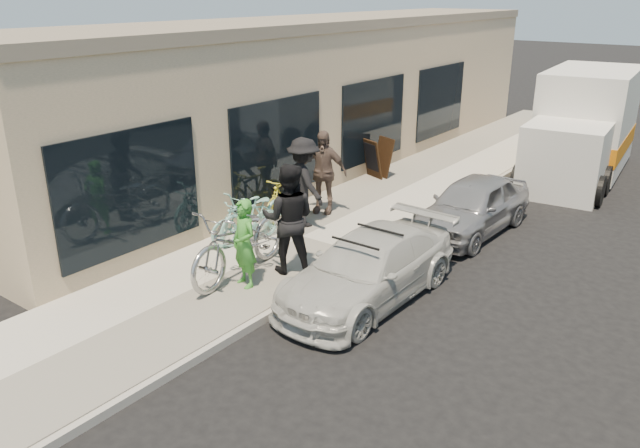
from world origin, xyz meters
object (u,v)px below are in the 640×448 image
Objects in this scene: sedan_silver at (472,206)px; cruiser_bike_c at (284,197)px; bystander_b at (323,172)px; tandem_bike at (240,241)px; sandwich_board at (377,158)px; bystander_a at (304,182)px; bike_rack at (282,199)px; man_standing at (289,219)px; cruiser_bike_a at (245,221)px; moving_truck at (583,129)px; sedan_white at (368,268)px; cruiser_bike_b at (255,213)px; woman_rider at (244,244)px.

sedan_silver is 4.08m from cruiser_bike_c.
bystander_b reaches higher than cruiser_bike_c.
sandwich_board is at bearing 95.69° from tandem_bike.
bystander_a reaches higher than bystander_b.
bike_rack is 0.42× the size of bystander_b.
sedan_silver is at bearing 31.45° from bike_rack.
cruiser_bike_c is (-1.85, 2.05, -0.50)m from man_standing.
sedan_silver is at bearing 59.20° from tandem_bike.
cruiser_bike_a is (0.40, -5.59, -0.07)m from sandwich_board.
cruiser_bike_a is (-1.01, 1.18, -0.20)m from tandem_bike.
sedan_silver is 1.39× the size of tandem_bike.
bystander_b is at bearing -121.60° from moving_truck.
sedan_silver reaches higher than cruiser_bike_a.
tandem_bike reaches higher than sedan_white.
cruiser_bike_b is at bearing -132.58° from sedan_silver.
sandwich_board is 0.41× the size of tandem_bike.
sedan_white is at bearing -63.43° from bystander_b.
bike_rack is at bearing 117.85° from cruiser_bike_a.
moving_truck is (0.50, 6.15, 0.67)m from sedan_silver.
sandwich_board is at bearing -140.07° from moving_truck.
tandem_bike is 1.32× the size of bystander_a.
sedan_white is at bearing -38.33° from sandwich_board.
bike_rack is at bearing -78.57° from man_standing.
man_standing reaches higher than cruiser_bike_a.
cruiser_bike_a reaches higher than bike_rack.
cruiser_bike_b reaches higher than cruiser_bike_a.
bystander_b is (-3.10, -1.20, 0.50)m from sedan_silver.
cruiser_bike_a is 0.35m from cruiser_bike_b.
man_standing is 1.04× the size of bystander_a.
moving_truck is 10.17m from cruiser_bike_b.
man_standing is at bearing -47.07° from bike_rack.
woman_rider is (-2.39, -11.19, -0.35)m from moving_truck.
sedan_white is 2.02× the size of cruiser_bike_b.
cruiser_bike_a is 1.60m from bystander_a.
moving_truck reaches higher than bystander_b.
tandem_bike is at bearing 19.31° from man_standing.
man_standing is 1.03× the size of cruiser_bike_b.
sedan_silver is 3.64m from bystander_a.
bike_rack is 0.75× the size of sandwich_board.
tandem_bike is 3.72m from bystander_b.
bystander_b reaches higher than bike_rack.
moving_truck reaches higher than woman_rider.
cruiser_bike_a is at bearing -49.38° from man_standing.
moving_truck is at bearing 86.04° from cruiser_bike_a.
sedan_white is 1.97× the size of man_standing.
bike_rack is 1.13m from bystander_b.
woman_rider is at bearing -107.55° from moving_truck.
man_standing is at bearing -107.42° from moving_truck.
moving_truck reaches higher than cruiser_bike_a.
tandem_bike is (-2.13, -0.84, 0.25)m from sedan_white.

